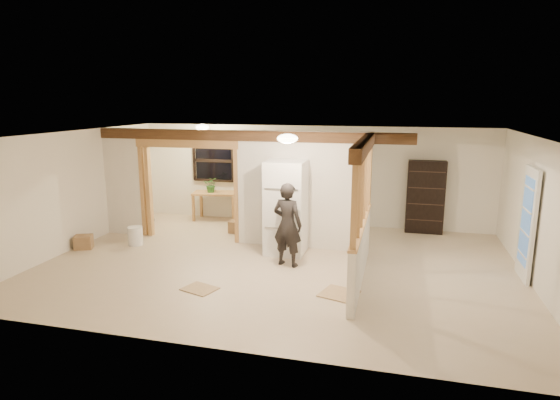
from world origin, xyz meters
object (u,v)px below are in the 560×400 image
(refrigerator, at_px, (286,207))
(work_table, at_px, (217,206))
(bookshelf, at_px, (425,197))
(shop_vac, at_px, (144,210))
(woman, at_px, (287,225))

(refrigerator, bearing_deg, work_table, 138.23)
(work_table, relative_size, bookshelf, 0.70)
(work_table, relative_size, shop_vac, 1.90)
(work_table, height_order, bookshelf, bookshelf)
(woman, relative_size, shop_vac, 2.56)
(shop_vac, distance_m, bookshelf, 7.09)
(woman, height_order, work_table, woman)
(woman, bearing_deg, bookshelf, -117.40)
(work_table, distance_m, bookshelf, 5.28)
(bookshelf, bearing_deg, work_table, -178.51)
(work_table, bearing_deg, refrigerator, -51.44)
(woman, height_order, shop_vac, woman)
(refrigerator, height_order, work_table, refrigerator)
(refrigerator, height_order, bookshelf, refrigerator)
(work_table, distance_m, shop_vac, 1.88)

